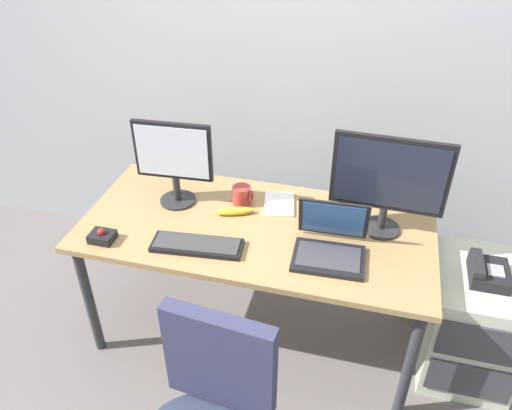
% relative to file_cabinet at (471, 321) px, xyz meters
% --- Properties ---
extents(ground_plane, '(8.00, 8.00, 0.00)m').
position_rel_file_cabinet_xyz_m(ground_plane, '(-1.07, -0.05, -0.30)').
color(ground_plane, '#665E5C').
extents(back_wall, '(6.00, 0.10, 2.80)m').
position_rel_file_cabinet_xyz_m(back_wall, '(-1.07, 0.69, 1.10)').
color(back_wall, '#A3A7AD').
rests_on(back_wall, ground).
extents(desk, '(1.67, 0.78, 0.72)m').
position_rel_file_cabinet_xyz_m(desk, '(-1.07, -0.05, 0.35)').
color(desk, '#9C7C4C').
rests_on(desk, ground).
extents(file_cabinet, '(0.42, 0.53, 0.60)m').
position_rel_file_cabinet_xyz_m(file_cabinet, '(0.00, 0.00, 0.00)').
color(file_cabinet, beige).
rests_on(file_cabinet, ground).
extents(desk_phone, '(0.17, 0.20, 0.09)m').
position_rel_file_cabinet_xyz_m(desk_phone, '(-0.01, -0.02, 0.33)').
color(desk_phone, black).
rests_on(desk_phone, file_cabinet).
extents(monitor_main, '(0.51, 0.18, 0.48)m').
position_rel_file_cabinet_xyz_m(monitor_main, '(-0.50, 0.07, 0.70)').
color(monitor_main, '#262628').
rests_on(monitor_main, desk).
extents(monitor_side, '(0.39, 0.18, 0.44)m').
position_rel_file_cabinet_xyz_m(monitor_side, '(-1.51, 0.05, 0.67)').
color(monitor_side, '#262628').
rests_on(monitor_side, desk).
extents(keyboard, '(0.42, 0.18, 0.03)m').
position_rel_file_cabinet_xyz_m(keyboard, '(-1.29, -0.27, 0.43)').
color(keyboard, black).
rests_on(keyboard, desk).
extents(laptop, '(0.32, 0.30, 0.23)m').
position_rel_file_cabinet_xyz_m(laptop, '(-0.71, -0.16, 0.47)').
color(laptop, black).
rests_on(laptop, desk).
extents(trackball_mouse, '(0.11, 0.09, 0.07)m').
position_rel_file_cabinet_xyz_m(trackball_mouse, '(-1.72, -0.33, 0.44)').
color(trackball_mouse, black).
rests_on(trackball_mouse, desk).
extents(coffee_mug, '(0.10, 0.09, 0.10)m').
position_rel_file_cabinet_xyz_m(coffee_mug, '(-1.19, 0.11, 0.47)').
color(coffee_mug, '#A4312E').
rests_on(coffee_mug, desk).
extents(paper_notepad, '(0.19, 0.23, 0.01)m').
position_rel_file_cabinet_xyz_m(paper_notepad, '(-1.00, 0.14, 0.43)').
color(paper_notepad, white).
rests_on(paper_notepad, desk).
extents(banana, '(0.19, 0.11, 0.04)m').
position_rel_file_cabinet_xyz_m(banana, '(-1.20, 0.01, 0.44)').
color(banana, yellow).
rests_on(banana, desk).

